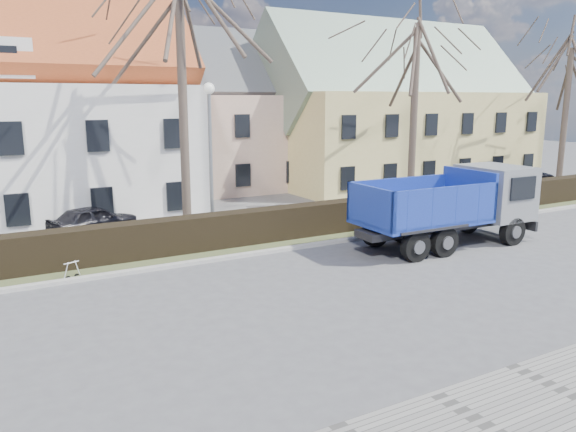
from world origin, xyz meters
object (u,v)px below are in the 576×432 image
streetlight (211,164)px  parked_car_a (93,220)px  parked_car_b (522,176)px  dump_truck (441,207)px  cart_frame (66,271)px

streetlight → parked_car_a: size_ratio=1.67×
parked_car_b → dump_truck: bearing=132.6°
dump_truck → parked_car_a: (-11.28, 8.49, -0.90)m
streetlight → parked_car_b: bearing=9.8°
streetlight → dump_truck: bearing=-32.9°
dump_truck → parked_car_b: bearing=30.5°
cart_frame → parked_car_b: (29.13, 6.27, 0.34)m
dump_truck → parked_car_a: dump_truck is taller
cart_frame → parked_car_a: 6.26m
dump_truck → parked_car_b: (15.90, 8.82, -0.87)m
cart_frame → dump_truck: bearing=-10.9°
streetlight → parked_car_b: 23.80m
cart_frame → parked_car_a: (1.96, 5.94, 0.31)m
dump_truck → parked_car_b: size_ratio=1.68×
dump_truck → streetlight: size_ratio=1.23×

